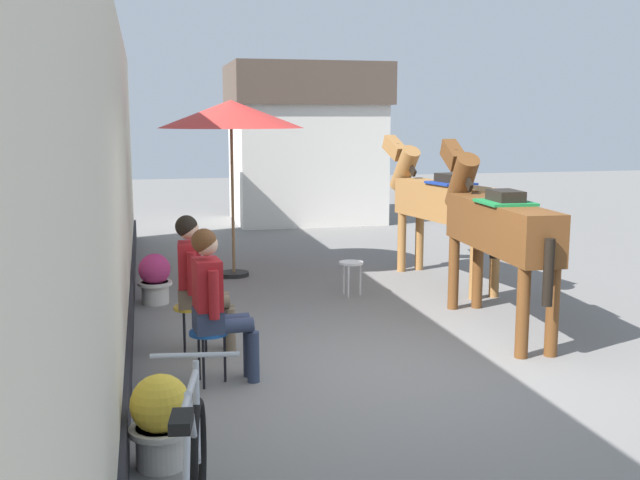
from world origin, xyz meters
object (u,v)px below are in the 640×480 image
(saddled_horse_near, at_px, (496,225))
(cafe_parasol, at_px, (231,115))
(spare_stool_white, at_px, (351,266))
(flower_planter_nearest, at_px, (161,419))
(saddled_horse_far, at_px, (441,201))
(seated_visitor_near, at_px, (215,298))
(flower_planter_farthest, at_px, (155,278))
(seated_visitor_far, at_px, (197,277))

(saddled_horse_near, distance_m, cafe_parasol, 4.40)
(saddled_horse_near, height_order, spare_stool_white, saddled_horse_near)
(flower_planter_nearest, bearing_deg, saddled_horse_far, 51.04)
(spare_stool_white, bearing_deg, seated_visitor_near, -125.22)
(seated_visitor_near, distance_m, flower_planter_farthest, 3.15)
(seated_visitor_far, height_order, flower_planter_farthest, seated_visitor_far)
(saddled_horse_near, relative_size, saddled_horse_far, 1.01)
(seated_visitor_near, distance_m, flower_planter_nearest, 1.68)
(flower_planter_farthest, height_order, spare_stool_white, flower_planter_farthest)
(seated_visitor_near, xyz_separation_m, cafe_parasol, (0.69, 4.51, 1.59))
(saddled_horse_far, relative_size, flower_planter_farthest, 4.65)
(saddled_horse_near, xyz_separation_m, saddled_horse_far, (0.33, 2.37, 0.00))
(saddled_horse_near, height_order, cafe_parasol, cafe_parasol)
(saddled_horse_far, height_order, flower_planter_nearest, saddled_horse_far)
(saddled_horse_far, bearing_deg, cafe_parasol, 159.79)
(saddled_horse_near, xyz_separation_m, spare_stool_white, (-1.15, 1.80, -0.76))
(seated_visitor_far, distance_m, spare_stool_white, 2.94)
(flower_planter_farthest, relative_size, cafe_parasol, 0.25)
(seated_visitor_far, distance_m, saddled_horse_far, 4.45)
(seated_visitor_near, xyz_separation_m, saddled_horse_near, (3.19, 1.10, 0.38))
(flower_planter_farthest, relative_size, spare_stool_white, 1.39)
(saddled_horse_near, bearing_deg, cafe_parasol, 126.25)
(flower_planter_nearest, bearing_deg, spare_stool_white, 59.95)
(cafe_parasol, bearing_deg, saddled_horse_near, -53.75)
(seated_visitor_near, bearing_deg, spare_stool_white, 54.78)
(flower_planter_nearest, distance_m, flower_planter_farthest, 4.62)
(saddled_horse_near, bearing_deg, flower_planter_farthest, 151.72)
(flower_planter_nearest, xyz_separation_m, spare_stool_white, (2.57, 4.44, 0.07))
(seated_visitor_far, bearing_deg, saddled_horse_far, 35.13)
(seated_visitor_near, bearing_deg, cafe_parasol, 81.26)
(cafe_parasol, bearing_deg, seated_visitor_near, -98.74)
(flower_planter_farthest, bearing_deg, saddled_horse_far, 5.59)
(seated_visitor_far, relative_size, spare_stool_white, 3.02)
(seated_visitor_near, height_order, flower_planter_farthest, seated_visitor_near)
(seated_visitor_near, distance_m, saddled_horse_far, 4.96)
(saddled_horse_near, bearing_deg, flower_planter_nearest, -144.58)
(seated_visitor_near, xyz_separation_m, flower_planter_nearest, (-0.52, -1.54, -0.44))
(saddled_horse_near, height_order, flower_planter_farthest, saddled_horse_near)
(saddled_horse_near, bearing_deg, spare_stool_white, 122.57)
(seated_visitor_near, bearing_deg, seated_visitor_far, 95.84)
(seated_visitor_near, xyz_separation_m, seated_visitor_far, (-0.09, 0.92, 0.00))
(saddled_horse_near, distance_m, flower_planter_farthest, 4.25)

